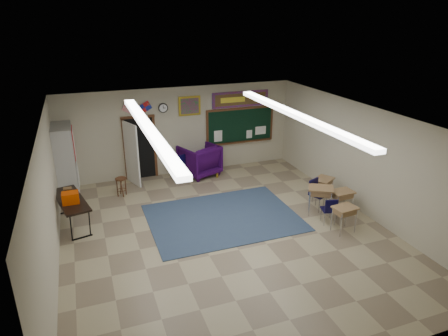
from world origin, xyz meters
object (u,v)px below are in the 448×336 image
object	(u,v)px
student_desk_front_left	(320,199)
wooden_stool	(121,187)
folding_table	(72,211)
wingback_armchair	(199,160)
student_desk_front_right	(323,189)

from	to	relation	value
student_desk_front_left	wooden_stool	bearing A→B (deg)	179.53
folding_table	wooden_stool	size ratio (longest dim) A/B	3.31
student_desk_front_left	wooden_stool	world-z (taller)	student_desk_front_left
student_desk_front_left	wooden_stool	distance (m)	5.93
wingback_armchair	wooden_stool	xyz separation A→B (m)	(-2.75, -0.83, -0.24)
student_desk_front_right	folding_table	world-z (taller)	folding_table
wingback_armchair	student_desk_front_right	world-z (taller)	wingback_armchair
student_desk_front_right	folding_table	size ratio (longest dim) A/B	0.39
wingback_armchair	folding_table	distance (m)	4.75
student_desk_front_right	wooden_stool	world-z (taller)	student_desk_front_right
wingback_armchair	wooden_stool	distance (m)	2.88
student_desk_front_left	wooden_stool	xyz separation A→B (m)	(-5.03, 3.13, -0.15)
folding_table	student_desk_front_right	bearing A→B (deg)	-21.07
student_desk_front_right	wooden_stool	bearing A→B (deg)	124.78
folding_table	wooden_stool	xyz separation A→B (m)	(1.42, 1.43, -0.11)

